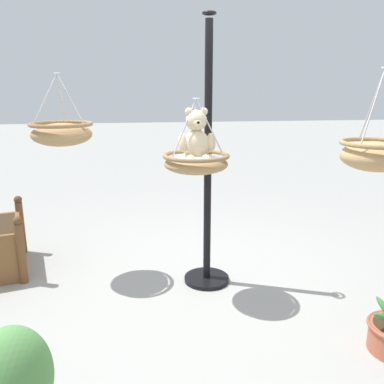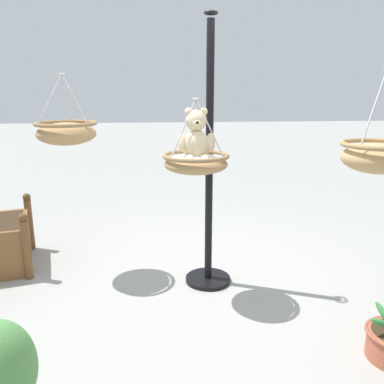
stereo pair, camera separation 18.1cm
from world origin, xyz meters
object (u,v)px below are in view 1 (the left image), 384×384
Objects in this scene: hanging_basket_with_teddy at (196,162)px; hanging_basket_left_high at (375,154)px; hanging_basket_right_low at (62,133)px; teddy_bear at (197,139)px; display_pole_central at (207,206)px.

hanging_basket_left_high is (-1.31, 0.50, 0.11)m from hanging_basket_with_teddy.
teddy_bear is at bearing 152.87° from hanging_basket_right_low.
display_pole_central is 0.74m from teddy_bear.
hanging_basket_right_low is (1.32, -0.33, 0.68)m from display_pole_central.
hanging_basket_with_teddy is 0.95× the size of hanging_basket_right_low.
hanging_basket_left_high reaches higher than hanging_basket_right_low.
hanging_basket_left_high is 2.71m from hanging_basket_right_low.
hanging_basket_right_low reaches higher than teddy_bear.
hanging_basket_right_low reaches higher than hanging_basket_with_teddy.
hanging_basket_with_teddy is 0.20m from teddy_bear.
display_pole_central is 3.20× the size of hanging_basket_left_high.
hanging_basket_left_high is at bearing 159.09° from hanging_basket_with_teddy.
teddy_bear is 1.32m from hanging_basket_right_low.
hanging_basket_right_low is at bearing -26.26° from hanging_basket_with_teddy.
hanging_basket_right_low is (1.17, -0.60, 0.01)m from teddy_bear.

